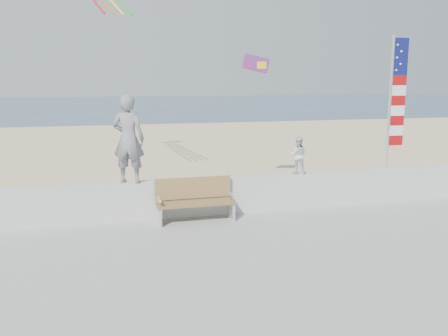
{
  "coord_description": "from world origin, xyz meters",
  "views": [
    {
      "loc": [
        -2.76,
        -8.95,
        3.37
      ],
      "look_at": [
        0.2,
        1.8,
        1.35
      ],
      "focal_mm": 38.0,
      "sensor_mm": 36.0,
      "label": 1
    }
  ],
  "objects_px": {
    "adult": "(128,139)",
    "bench": "(195,199)",
    "child": "(298,155)",
    "flag": "(394,97)"
  },
  "relations": [
    {
      "from": "adult",
      "to": "bench",
      "type": "bearing_deg",
      "value": -173.73
    },
    {
      "from": "child",
      "to": "bench",
      "type": "relative_size",
      "value": 0.52
    },
    {
      "from": "adult",
      "to": "bench",
      "type": "relative_size",
      "value": 1.13
    },
    {
      "from": "child",
      "to": "flag",
      "type": "height_order",
      "value": "flag"
    },
    {
      "from": "child",
      "to": "flag",
      "type": "bearing_deg",
      "value": -157.14
    },
    {
      "from": "child",
      "to": "bench",
      "type": "height_order",
      "value": "child"
    },
    {
      "from": "child",
      "to": "flag",
      "type": "relative_size",
      "value": 0.27
    },
    {
      "from": "adult",
      "to": "child",
      "type": "distance_m",
      "value": 4.25
    },
    {
      "from": "adult",
      "to": "flag",
      "type": "bearing_deg",
      "value": -156.15
    },
    {
      "from": "child",
      "to": "flag",
      "type": "distance_m",
      "value": 3.07
    }
  ]
}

